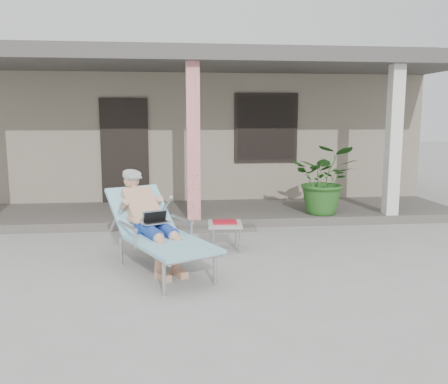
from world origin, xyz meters
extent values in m
plane|color=#9E9E99|center=(0.00, 0.00, 0.00)|extent=(60.00, 60.00, 0.00)
cube|color=gray|center=(0.00, 6.50, 1.50)|extent=(10.00, 5.00, 3.00)
cube|color=#474442|center=(0.00, 6.50, 3.15)|extent=(10.40, 5.40, 0.30)
cube|color=black|center=(-1.30, 3.97, 1.20)|extent=(0.95, 0.06, 2.10)
cube|color=black|center=(1.60, 3.97, 1.65)|extent=(1.20, 0.06, 1.30)
cube|color=black|center=(1.60, 3.96, 1.65)|extent=(1.32, 0.05, 1.42)
cube|color=#605B56|center=(0.00, 3.00, 0.07)|extent=(10.00, 2.00, 0.15)
cube|color=red|center=(0.00, 2.15, 1.45)|extent=(0.22, 0.22, 2.61)
cube|color=silver|center=(3.50, 2.15, 1.45)|extent=(0.22, 0.22, 2.61)
cube|color=#474442|center=(0.00, 3.00, 2.88)|extent=(10.00, 2.30, 0.24)
cube|color=#605B56|center=(0.00, 1.85, 0.04)|extent=(2.00, 0.30, 0.07)
cylinder|color=#B7B7BC|center=(-0.47, -0.97, 0.19)|extent=(0.04, 0.04, 0.37)
cylinder|color=#B7B7BC|center=(0.10, -0.69, 0.19)|extent=(0.04, 0.04, 0.37)
cylinder|color=#B7B7BC|center=(-1.02, 0.17, 0.19)|extent=(0.04, 0.04, 0.37)
cylinder|color=#B7B7BC|center=(-0.46, 0.45, 0.19)|extent=(0.04, 0.04, 0.37)
cube|color=#B7B7BC|center=(-0.39, -0.41, 0.39)|extent=(1.11, 1.38, 0.03)
cube|color=#9ADAEE|center=(-0.39, -0.41, 0.41)|extent=(1.21, 1.46, 0.04)
cube|color=#B7B7BC|center=(-0.78, 0.39, 0.62)|extent=(0.82, 0.80, 0.50)
cube|color=#9ADAEE|center=(-0.78, 0.39, 0.66)|extent=(0.94, 0.91, 0.56)
cylinder|color=#9B9B9E|center=(-0.91, 0.65, 1.10)|extent=(0.33, 0.33, 0.13)
cube|color=silver|center=(-0.58, -0.02, 0.58)|extent=(0.40, 0.36, 0.24)
cube|color=#A9A9A4|center=(0.37, 0.70, 0.37)|extent=(0.50, 0.50, 0.04)
cylinder|color=#B7B7BC|center=(0.18, 0.51, 0.18)|extent=(0.03, 0.03, 0.36)
cylinder|color=#B7B7BC|center=(0.55, 0.51, 0.18)|extent=(0.03, 0.03, 0.36)
cylinder|color=#B7B7BC|center=(0.18, 0.88, 0.18)|extent=(0.03, 0.03, 0.36)
cylinder|color=#B7B7BC|center=(0.55, 0.88, 0.18)|extent=(0.03, 0.03, 0.36)
cube|color=#AE1222|center=(0.37, 0.70, 0.41)|extent=(0.34, 0.26, 0.03)
cube|color=black|center=(0.37, 0.82, 0.40)|extent=(0.33, 0.04, 0.03)
imported|color=#26591E|center=(2.36, 2.35, 0.77)|extent=(1.39, 1.31, 1.24)
camera|label=1|loc=(-0.37, -5.78, 1.85)|focal=38.00mm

